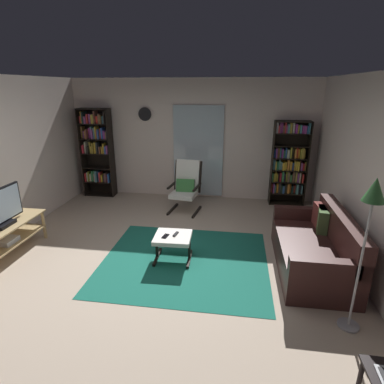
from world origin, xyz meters
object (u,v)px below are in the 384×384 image
bookshelf_near_tv (97,148)px  leather_sofa (316,249)px  tv_stand (6,236)px  tv_remote (176,234)px  ottoman (173,240)px  wall_clock (145,114)px  bookshelf_near_sofa (289,163)px  floor_lamp_by_sofa (371,209)px  television (0,209)px  cell_phone (165,236)px  lounge_armchair (186,185)px

bookshelf_near_tv → leather_sofa: (4.26, -2.55, -0.80)m
tv_stand → bookshelf_near_tv: size_ratio=0.70×
tv_stand → tv_remote: (2.48, 0.31, 0.07)m
ottoman → wall_clock: (-1.16, 2.78, 1.53)m
bookshelf_near_sofa → leather_sofa: 2.64m
bookshelf_near_tv → tv_remote: bearing=-48.3°
tv_stand → tv_remote: tv_stand is taller
bookshelf_near_tv → floor_lamp_by_sofa: (4.38, -3.67, 0.24)m
tv_stand → leather_sofa: size_ratio=0.79×
television → bookshelf_near_sofa: 5.27m
tv_stand → floor_lamp_by_sofa: bearing=-9.7°
tv_stand → leather_sofa: leather_sofa is taller
bookshelf_near_tv → floor_lamp_by_sofa: bookshelf_near_tv is taller
tv_remote → cell_phone: (-0.13, -0.08, -0.00)m
tv_remote → leather_sofa: bearing=12.5°
tv_stand → ottoman: 2.46m
bookshelf_near_tv → lounge_armchair: bearing=-17.1°
tv_stand → leather_sofa: bearing=4.4°
leather_sofa → tv_remote: leather_sofa is taller
lounge_armchair → ottoman: (0.13, -1.96, -0.22)m
bookshelf_near_sofa → bookshelf_near_tv: bearing=-179.8°
bookshelf_near_tv → tv_remote: size_ratio=13.72×
tv_remote → floor_lamp_by_sofa: floor_lamp_by_sofa is taller
cell_phone → television: bearing=-163.7°
television → ottoman: bearing=6.4°
leather_sofa → ottoman: bearing=-178.1°
bookshelf_near_sofa → tv_stand: bearing=-146.5°
bookshelf_near_sofa → tv_remote: size_ratio=12.30×
bookshelf_near_sofa → television: bearing=-146.5°
ottoman → wall_clock: size_ratio=1.85×
ottoman → bookshelf_near_tv: bearing=130.9°
tv_stand → ottoman: tv_stand is taller
bookshelf_near_tv → wall_clock: wall_clock is taller
tv_stand → floor_lamp_by_sofa: 4.74m
bookshelf_near_sofa → wall_clock: wall_clock is taller
bookshelf_near_tv → bookshelf_near_sofa: 4.22m
floor_lamp_by_sofa → lounge_armchair: bearing=126.7°
lounge_armchair → ottoman: bearing=-86.2°
television → leather_sofa: 4.48m
television → lounge_armchair: (2.31, 2.23, -0.23)m
tv_remote → wall_clock: 3.33m
bookshelf_near_sofa → leather_sofa: (0.05, -2.57, -0.59)m
ottoman → floor_lamp_by_sofa: floor_lamp_by_sofa is taller
television → floor_lamp_by_sofa: floor_lamp_by_sofa is taller
ottoman → tv_stand: bearing=-173.6°
leather_sofa → ottoman: (-2.00, -0.06, 0.02)m
television → wall_clock: (1.28, 3.05, 1.09)m
bookshelf_near_sofa → wall_clock: size_ratio=6.11×
tv_stand → lounge_armchair: (2.31, 2.23, 0.20)m
wall_clock → tv_stand: bearing=-112.8°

